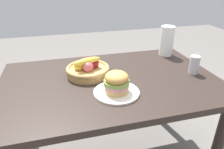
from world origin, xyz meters
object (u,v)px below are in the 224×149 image
at_px(plate, 116,92).
at_px(fruit_basket, 88,69).
at_px(sandwich, 117,82).
at_px(soda_can, 194,65).
at_px(paper_towel_roll, 167,41).

xyz_separation_m(plate, fruit_basket, (-0.12, 0.27, 0.04)).
bearing_deg(plate, sandwich, 0.00).
bearing_deg(fruit_basket, plate, -66.30).
relative_size(plate, fruit_basket, 0.91).
relative_size(plate, sandwich, 1.81).
xyz_separation_m(soda_can, fruit_basket, (-0.70, 0.16, -0.02)).
bearing_deg(plate, paper_towel_roll, 40.86).
height_order(plate, paper_towel_roll, paper_towel_roll).
bearing_deg(sandwich, plate, 0.00).
relative_size(plate, soda_can, 2.10).
bearing_deg(paper_towel_roll, sandwich, -139.14).
bearing_deg(sandwich, soda_can, 11.41).
height_order(soda_can, paper_towel_roll, paper_towel_roll).
distance_m(plate, paper_towel_roll, 0.76).
height_order(sandwich, fruit_basket, sandwich).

